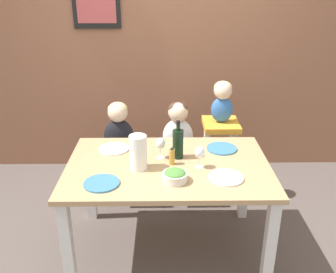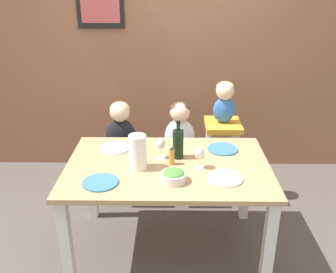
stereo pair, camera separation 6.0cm
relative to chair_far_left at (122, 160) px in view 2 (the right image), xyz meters
name	(u,v)px [view 2 (the right image)]	position (x,y,z in m)	size (l,w,h in m)	color
ground_plane	(168,247)	(0.42, -0.71, -0.39)	(14.00, 14.00, 0.00)	#564C47
wall_back	(169,40)	(0.42, 0.72, 0.97)	(10.00, 0.09, 2.70)	#8E5B42
dining_table	(168,177)	(0.42, -0.71, 0.24)	(1.41, 0.93, 0.72)	tan
chair_far_left	(122,160)	(0.00, 0.00, 0.00)	(0.36, 0.40, 0.46)	silver
chair_far_center	(179,161)	(0.52, 0.00, 0.00)	(0.36, 0.40, 0.46)	silver
chair_right_highchair	(222,142)	(0.89, 0.00, 0.19)	(0.31, 0.34, 0.76)	silver
person_child_left	(121,127)	(0.00, 0.00, 0.33)	(0.27, 0.18, 0.47)	black
person_child_center	(180,127)	(0.52, 0.00, 0.33)	(0.27, 0.18, 0.47)	silver
person_baby_right	(225,99)	(0.89, 0.00, 0.59)	(0.19, 0.16, 0.36)	#3366B2
wine_bottle	(178,143)	(0.50, -0.61, 0.45)	(0.08, 0.08, 0.28)	black
paper_towel_roll	(138,152)	(0.22, -0.77, 0.46)	(0.12, 0.12, 0.24)	white
wine_glass_near	(199,153)	(0.64, -0.76, 0.45)	(0.07, 0.07, 0.16)	white
wine_glass_far	(161,144)	(0.37, -0.61, 0.45)	(0.07, 0.07, 0.16)	white
salad_bowl_large	(174,176)	(0.46, -0.95, 0.38)	(0.16, 0.16, 0.08)	silver
dinner_plate_front_left	(100,182)	(0.00, -0.98, 0.34)	(0.23, 0.23, 0.01)	teal
dinner_plate_back_left	(115,148)	(0.02, -0.47, 0.34)	(0.23, 0.23, 0.01)	silver
dinner_plate_back_right	(223,149)	(0.83, -0.47, 0.34)	(0.23, 0.23, 0.01)	teal
dinner_plate_front_right	(225,178)	(0.80, -0.92, 0.34)	(0.23, 0.23, 0.01)	silver
condiment_bottle_hot_sauce	(172,156)	(0.45, -0.72, 0.40)	(0.04, 0.04, 0.13)	#BC8E33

